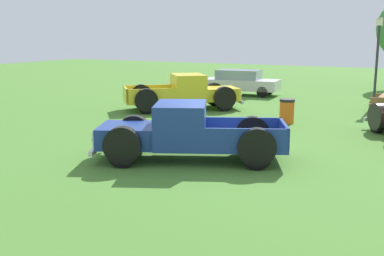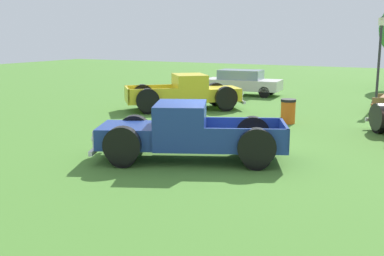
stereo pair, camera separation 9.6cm
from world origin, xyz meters
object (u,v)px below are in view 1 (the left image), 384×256
Objects in this scene: lamp_post_near at (377,60)px; trash_can at (287,111)px; pickup_truck_behind_left at (190,93)px; pickup_truck_foreground at (178,133)px; sedan_distant_a at (240,82)px.

trash_can is at bearing -110.97° from lamp_post_near.
pickup_truck_behind_left is 9.08m from lamp_post_near.
lamp_post_near reaches higher than trash_can.
lamp_post_near is (3.49, 13.14, 1.47)m from pickup_truck_foreground.
sedan_distant_a is 4.64× the size of trash_can.
pickup_truck_foreground is at bearing -104.88° from lamp_post_near.
pickup_truck_foreground reaches higher than trash_can.
lamp_post_near is at bearing 75.12° from pickup_truck_foreground.
pickup_truck_foreground is 5.75× the size of trash_can.
sedan_distant_a is (0.07, 6.09, -0.03)m from pickup_truck_behind_left.
pickup_truck_foreground is 1.29× the size of lamp_post_near.
lamp_post_near reaches higher than sedan_distant_a.
lamp_post_near is (7.36, -1.08, 1.48)m from sedan_distant_a.
sedan_distant_a is 1.04× the size of lamp_post_near.
pickup_truck_foreground is 13.67m from lamp_post_near.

